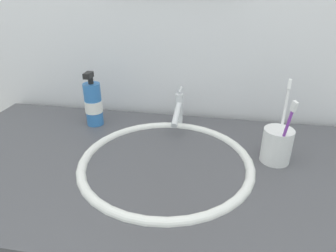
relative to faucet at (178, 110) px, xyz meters
name	(u,v)px	position (x,y,z in m)	size (l,w,h in m)	color
tiled_wall_back	(174,5)	(-0.03, 0.12, 0.29)	(2.39, 0.04, 2.40)	silver
sink_basin	(166,173)	(0.00, -0.21, -0.09)	(0.45, 0.45, 0.10)	white
faucet	(178,110)	(0.00, 0.00, 0.00)	(0.02, 0.15, 0.11)	silver
toothbrush_cup	(277,145)	(0.27, -0.15, -0.01)	(0.07, 0.07, 0.09)	white
toothbrush_white	(284,114)	(0.29, -0.12, 0.06)	(0.02, 0.04, 0.20)	white
toothbrush_purple	(286,130)	(0.28, -0.19, 0.05)	(0.02, 0.04, 0.18)	purple
soap_dispenser	(93,104)	(-0.26, -0.03, 0.01)	(0.05, 0.06, 0.17)	#3372BF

